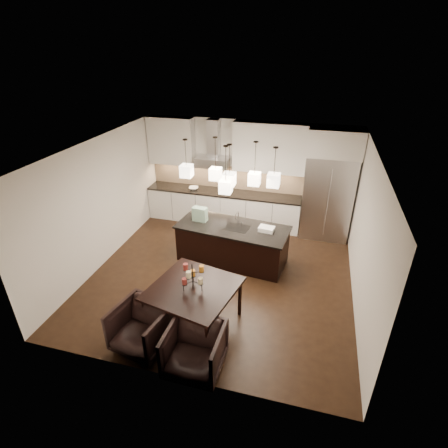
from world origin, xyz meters
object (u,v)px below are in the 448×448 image
(island_body, at_px, (232,244))
(dining_table, at_px, (194,306))
(refrigerator, at_px, (327,198))
(armchair_left, at_px, (142,328))
(armchair_right, at_px, (195,350))

(island_body, xyz_separation_m, dining_table, (-0.16, -2.20, -0.01))
(refrigerator, xyz_separation_m, dining_table, (-2.17, -3.97, -0.66))
(armchair_left, bearing_deg, dining_table, 57.84)
(refrigerator, height_order, armchair_left, refrigerator)
(island_body, bearing_deg, refrigerator, 48.13)
(armchair_left, bearing_deg, island_body, 85.61)
(island_body, xyz_separation_m, armchair_right, (0.17, -3.12, -0.03))
(island_body, relative_size, dining_table, 1.75)
(island_body, height_order, dining_table, island_body)
(armchair_right, bearing_deg, armchair_left, 168.58)
(refrigerator, bearing_deg, dining_table, -118.61)
(refrigerator, distance_m, dining_table, 4.57)
(refrigerator, relative_size, armchair_right, 2.47)
(armchair_left, xyz_separation_m, armchair_right, (1.00, -0.22, -0.00))
(dining_table, relative_size, armchair_right, 1.58)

